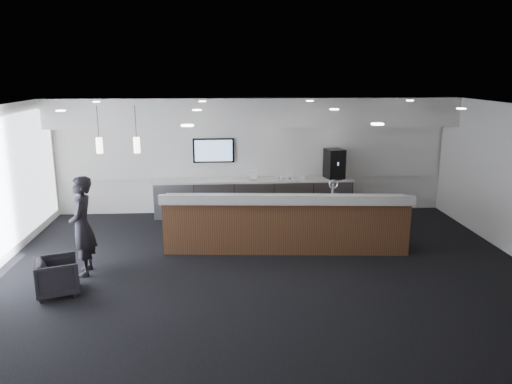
{
  "coord_description": "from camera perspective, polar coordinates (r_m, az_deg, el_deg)",
  "views": [
    {
      "loc": [
        -0.77,
        -8.73,
        3.63
      ],
      "look_at": [
        -0.09,
        1.3,
        1.18
      ],
      "focal_mm": 35.0,
      "sensor_mm": 36.0,
      "label": 1
    }
  ],
  "objects": [
    {
      "name": "coffee_machine",
      "position": [
        12.89,
        8.94,
        3.22
      ],
      "size": [
        0.51,
        0.6,
        0.75
      ],
      "rotation": [
        0.0,
        0.0,
        0.2
      ],
      "color": "black",
      "rests_on": "back_credenza"
    },
    {
      "name": "cup_0",
      "position": [
        12.68,
        5.49,
        1.66
      ],
      "size": [
        0.1,
        0.1,
        0.1
      ],
      "primitive_type": "imported",
      "color": "white",
      "rests_on": "back_credenza"
    },
    {
      "name": "pendant_left",
      "position": [
        9.77,
        -13.5,
        5.2
      ],
      "size": [
        0.12,
        0.12,
        0.3
      ],
      "primitive_type": "cylinder",
      "color": "beige",
      "rests_on": "ceiling"
    },
    {
      "name": "cup_5",
      "position": [
        12.58,
        2.34,
        1.62
      ],
      "size": [
        0.11,
        0.11,
        0.1
      ],
      "primitive_type": "imported",
      "rotation": [
        0.0,
        0.0,
        3.23
      ],
      "color": "white",
      "rests_on": "back_credenza"
    },
    {
      "name": "armchair",
      "position": [
        9.01,
        -21.78,
        -8.93
      ],
      "size": [
        0.87,
        0.86,
        0.62
      ],
      "primitive_type": "imported",
      "rotation": [
        0.0,
        0.0,
        1.92
      ],
      "color": "black",
      "rests_on": "ground"
    },
    {
      "name": "ceiling_can_lights",
      "position": [
        8.79,
        1.18,
        9.4
      ],
      "size": [
        7.0,
        5.0,
        0.02
      ],
      "primitive_type": null,
      "color": "silver",
      "rests_on": "ceiling"
    },
    {
      "name": "cup_4",
      "position": [
        12.6,
        2.97,
        1.63
      ],
      "size": [
        0.14,
        0.14,
        0.1
      ],
      "primitive_type": "imported",
      "rotation": [
        0.0,
        0.0,
        2.58
      ],
      "color": "white",
      "rests_on": "back_credenza"
    },
    {
      "name": "back_wall",
      "position": [
        12.93,
        -0.4,
        4.22
      ],
      "size": [
        10.0,
        0.02,
        3.0
      ],
      "primitive_type": "cube",
      "color": "white",
      "rests_on": "ground"
    },
    {
      "name": "wall_tv",
      "position": [
        12.79,
        -4.87,
        4.75
      ],
      "size": [
        1.05,
        0.08,
        0.62
      ],
      "color": "black",
      "rests_on": "back_wall"
    },
    {
      "name": "service_counter",
      "position": [
        10.3,
        3.37,
        -3.57
      ],
      "size": [
        5.07,
        1.24,
        1.49
      ],
      "rotation": [
        0.0,
        0.0,
        -0.08
      ],
      "color": "#4E2E1A",
      "rests_on": "ground"
    },
    {
      "name": "lounge_guest",
      "position": [
        9.51,
        -19.24,
        -3.71
      ],
      "size": [
        0.51,
        0.71,
        1.82
      ],
      "primitive_type": "imported",
      "rotation": [
        0.0,
        0.0,
        -1.46
      ],
      "color": "black",
      "rests_on": "ground"
    },
    {
      "name": "back_credenza",
      "position": [
        12.79,
        -0.3,
        -0.57
      ],
      "size": [
        5.06,
        0.66,
        0.95
      ],
      "color": "gray",
      "rests_on": "ground"
    },
    {
      "name": "pendant_right",
      "position": [
        9.91,
        -17.5,
        5.07
      ],
      "size": [
        0.12,
        0.12,
        0.3
      ],
      "primitive_type": "cylinder",
      "color": "beige",
      "rests_on": "ceiling"
    },
    {
      "name": "cup_2",
      "position": [
        12.64,
        4.23,
        1.65
      ],
      "size": [
        0.13,
        0.13,
        0.1
      ],
      "primitive_type": "imported",
      "rotation": [
        0.0,
        0.0,
        1.29
      ],
      "color": "white",
      "rests_on": "back_credenza"
    },
    {
      "name": "alcove_panel",
      "position": [
        12.88,
        -0.4,
        4.64
      ],
      "size": [
        9.8,
        0.06,
        1.4
      ],
      "primitive_type": "cube",
      "color": "white",
      "rests_on": "back_wall"
    },
    {
      "name": "cup_1",
      "position": [
        12.66,
        4.86,
        1.65
      ],
      "size": [
        0.14,
        0.14,
        0.1
      ],
      "primitive_type": "imported",
      "rotation": [
        0.0,
        0.0,
        0.65
      ],
      "color": "white",
      "rests_on": "back_credenza"
    },
    {
      "name": "ceiling",
      "position": [
        8.79,
        1.18,
        9.59
      ],
      "size": [
        10.0,
        8.0,
        0.02
      ],
      "primitive_type": "cube",
      "color": "black",
      "rests_on": "back_wall"
    },
    {
      "name": "soffit_bulkhead",
      "position": [
        12.34,
        -0.28,
        9.15
      ],
      "size": [
        10.0,
        0.9,
        0.7
      ],
      "primitive_type": "cube",
      "color": "white",
      "rests_on": "back_wall"
    },
    {
      "name": "ground",
      "position": [
        9.49,
        1.09,
        -8.8
      ],
      "size": [
        10.0,
        10.0,
        0.0
      ],
      "primitive_type": "plane",
      "color": "black",
      "rests_on": "ground"
    },
    {
      "name": "info_sign_right",
      "position": [
        12.68,
        3.88,
        2.01
      ],
      "size": [
        0.18,
        0.05,
        0.24
      ],
      "primitive_type": "cube",
      "rotation": [
        0.0,
        0.0,
        -0.17
      ],
      "color": "white",
      "rests_on": "back_credenza"
    },
    {
      "name": "info_sign_left",
      "position": [
        12.54,
        -0.27,
        1.93
      ],
      "size": [
        0.18,
        0.04,
        0.24
      ],
      "primitive_type": "cube",
      "rotation": [
        0.0,
        0.0,
        -0.12
      ],
      "color": "white",
      "rests_on": "back_credenza"
    },
    {
      "name": "cup_3",
      "position": [
        12.62,
        3.6,
        1.64
      ],
      "size": [
        0.13,
        0.13,
        0.1
      ],
      "primitive_type": "imported",
      "rotation": [
        0.0,
        0.0,
        1.94
      ],
      "color": "white",
      "rests_on": "back_credenza"
    }
  ]
}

